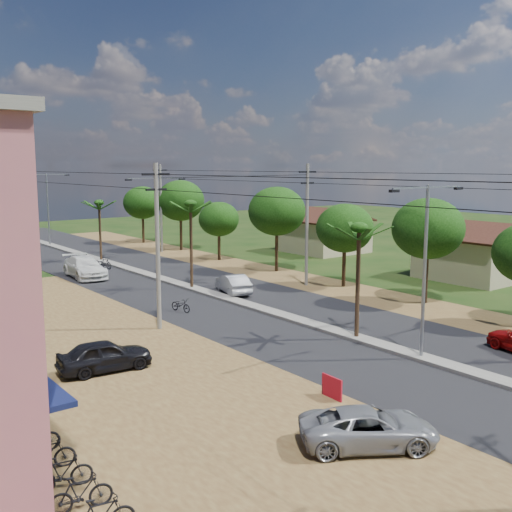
# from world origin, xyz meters

# --- Properties ---
(ground) EXTENTS (160.00, 160.00, 0.00)m
(ground) POSITION_xyz_m (0.00, 0.00, 0.00)
(ground) COLOR black
(ground) RESTS_ON ground
(road) EXTENTS (12.00, 110.00, 0.04)m
(road) POSITION_xyz_m (0.00, 15.00, 0.02)
(road) COLOR black
(road) RESTS_ON ground
(median) EXTENTS (1.00, 90.00, 0.18)m
(median) POSITION_xyz_m (0.00, 18.00, 0.09)
(median) COLOR #605E56
(median) RESTS_ON ground
(dirt_lot_west) EXTENTS (18.00, 46.00, 0.04)m
(dirt_lot_west) POSITION_xyz_m (-15.00, 8.00, 0.02)
(dirt_lot_west) COLOR #54381D
(dirt_lot_west) RESTS_ON ground
(dirt_shoulder_east) EXTENTS (5.00, 90.00, 0.03)m
(dirt_shoulder_east) POSITION_xyz_m (8.50, 15.00, 0.01)
(dirt_shoulder_east) COLOR #54381D
(dirt_shoulder_east) RESTS_ON ground
(house_east_near) EXTENTS (7.60, 7.50, 4.60)m
(house_east_near) POSITION_xyz_m (20.00, 10.00, 2.39)
(house_east_near) COLOR tan
(house_east_near) RESTS_ON ground
(house_east_far) EXTENTS (7.60, 7.50, 4.60)m
(house_east_far) POSITION_xyz_m (21.00, 28.00, 2.39)
(house_east_far) COLOR tan
(house_east_far) RESTS_ON ground
(tree_east_c) EXTENTS (4.60, 4.60, 6.83)m
(tree_east_c) POSITION_xyz_m (9.70, 7.00, 4.86)
(tree_east_c) COLOR black
(tree_east_c) RESTS_ON ground
(tree_east_d) EXTENTS (4.20, 4.20, 6.13)m
(tree_east_d) POSITION_xyz_m (9.40, 14.00, 4.34)
(tree_east_d) COLOR black
(tree_east_d) RESTS_ON ground
(tree_east_e) EXTENTS (4.80, 4.80, 7.14)m
(tree_east_e) POSITION_xyz_m (9.60, 22.00, 5.09)
(tree_east_e) COLOR black
(tree_east_e) RESTS_ON ground
(tree_east_f) EXTENTS (3.80, 3.80, 5.52)m
(tree_east_f) POSITION_xyz_m (9.20, 30.00, 3.89)
(tree_east_f) COLOR black
(tree_east_f) RESTS_ON ground
(tree_east_g) EXTENTS (5.00, 5.00, 7.38)m
(tree_east_g) POSITION_xyz_m (9.80, 38.00, 5.24)
(tree_east_g) COLOR black
(tree_east_g) RESTS_ON ground
(tree_east_h) EXTENTS (4.40, 4.40, 6.52)m
(tree_east_h) POSITION_xyz_m (9.50, 46.00, 4.64)
(tree_east_h) COLOR black
(tree_east_h) RESTS_ON ground
(palm_median_near) EXTENTS (2.00, 2.00, 6.15)m
(palm_median_near) POSITION_xyz_m (0.00, 4.00, 5.54)
(palm_median_near) COLOR black
(palm_median_near) RESTS_ON ground
(palm_median_mid) EXTENTS (2.00, 2.00, 6.55)m
(palm_median_mid) POSITION_xyz_m (0.00, 20.00, 5.90)
(palm_median_mid) COLOR black
(palm_median_mid) RESTS_ON ground
(palm_median_far) EXTENTS (2.00, 2.00, 5.85)m
(palm_median_far) POSITION_xyz_m (0.00, 36.00, 5.26)
(palm_median_far) COLOR black
(palm_median_far) RESTS_ON ground
(streetlight_near) EXTENTS (5.10, 0.18, 8.00)m
(streetlight_near) POSITION_xyz_m (0.00, 0.00, 4.79)
(streetlight_near) COLOR gray
(streetlight_near) RESTS_ON ground
(streetlight_mid) EXTENTS (5.10, 0.18, 8.00)m
(streetlight_mid) POSITION_xyz_m (0.00, 25.00, 4.79)
(streetlight_mid) COLOR gray
(streetlight_mid) RESTS_ON ground
(streetlight_far) EXTENTS (5.10, 0.18, 8.00)m
(streetlight_far) POSITION_xyz_m (0.00, 50.00, 4.79)
(streetlight_far) COLOR gray
(streetlight_far) RESTS_ON ground
(utility_pole_w_b) EXTENTS (1.60, 0.24, 9.00)m
(utility_pole_w_b) POSITION_xyz_m (-7.00, 12.00, 4.76)
(utility_pole_w_b) COLOR #605E56
(utility_pole_w_b) RESTS_ON ground
(utility_pole_w_c) EXTENTS (1.60, 0.24, 9.00)m
(utility_pole_w_c) POSITION_xyz_m (-7.00, 34.00, 4.76)
(utility_pole_w_c) COLOR #605E56
(utility_pole_w_c) RESTS_ON ground
(utility_pole_e_b) EXTENTS (1.60, 0.24, 9.00)m
(utility_pole_e_b) POSITION_xyz_m (7.50, 16.00, 4.76)
(utility_pole_e_b) COLOR #605E56
(utility_pole_e_b) RESTS_ON ground
(utility_pole_e_c) EXTENTS (1.60, 0.24, 9.00)m
(utility_pole_e_c) POSITION_xyz_m (7.50, 38.00, 4.76)
(utility_pole_e_c) COLOR #605E56
(utility_pole_e_c) RESTS_ON ground
(car_silver_mid) EXTENTS (2.57, 4.35, 1.36)m
(car_silver_mid) POSITION_xyz_m (1.50, 16.98, 0.68)
(car_silver_mid) COLOR gray
(car_silver_mid) RESTS_ON ground
(car_white_far) EXTENTS (2.78, 5.87, 1.65)m
(car_white_far) POSITION_xyz_m (-4.36, 29.05, 0.83)
(car_white_far) COLOR silver
(car_white_far) RESTS_ON ground
(car_parked_silver) EXTENTS (4.79, 4.08, 1.22)m
(car_parked_silver) POSITION_xyz_m (-8.49, -4.39, 0.61)
(car_parked_silver) COLOR gray
(car_parked_silver) RESTS_ON ground
(car_parked_dark) EXTENTS (4.18, 2.02, 1.38)m
(car_parked_dark) POSITION_xyz_m (-12.18, 7.39, 0.69)
(car_parked_dark) COLOR black
(car_parked_dark) RESTS_ON ground
(moto_rider_west_a) EXTENTS (0.86, 1.69, 0.85)m
(moto_rider_west_a) POSITION_xyz_m (-4.13, 14.57, 0.42)
(moto_rider_west_a) COLOR black
(moto_rider_west_a) RESTS_ON ground
(moto_rider_west_b) EXTENTS (0.84, 1.70, 0.98)m
(moto_rider_west_b) POSITION_xyz_m (-1.44, 31.81, 0.49)
(moto_rider_west_b) COLOR black
(moto_rider_west_b) RESTS_ON ground
(roadside_sign) EXTENTS (0.12, 1.08, 0.90)m
(roadside_sign) POSITION_xyz_m (-6.60, -0.85, 0.44)
(roadside_sign) COLOR #A60F20
(roadside_sign) RESTS_ON ground
(parked_scooter_row) EXTENTS (1.72, 11.16, 1.00)m
(parked_scooter_row) POSITION_xyz_m (-17.08, 0.33, 0.50)
(parked_scooter_row) COLOR black
(parked_scooter_row) RESTS_ON ground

